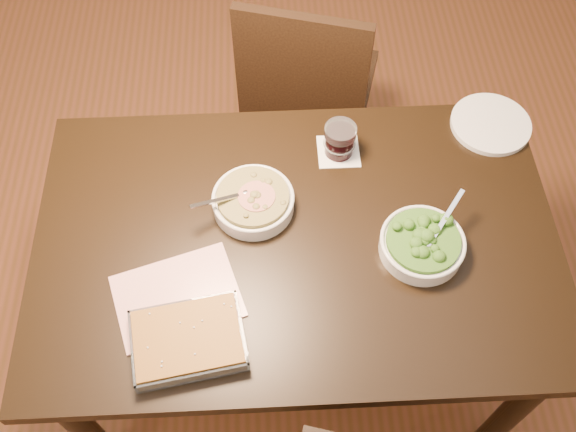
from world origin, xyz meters
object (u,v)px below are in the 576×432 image
at_px(stew_bowl, 253,201).
at_px(dinner_plate, 491,124).
at_px(wine_tumbler, 340,139).
at_px(baking_dish, 188,340).
at_px(chair_far, 307,87).
at_px(table, 296,254).
at_px(broccoli_bowl, 422,244).

bearing_deg(stew_bowl, dinner_plate, 19.95).
bearing_deg(dinner_plate, wine_tumbler, -170.57).
bearing_deg(baking_dish, chair_far, 61.91).
xyz_separation_m(stew_bowl, wine_tumbler, (0.25, 0.18, 0.03)).
xyz_separation_m(table, dinner_plate, (0.60, 0.36, 0.10)).
relative_size(wine_tumbler, dinner_plate, 0.42).
height_order(stew_bowl, broccoli_bowl, same).
xyz_separation_m(baking_dish, dinner_plate, (0.88, 0.65, -0.02)).
xyz_separation_m(dinner_plate, chair_far, (-0.52, 0.40, -0.23)).
relative_size(broccoli_bowl, baking_dish, 0.77).
distance_m(baking_dish, wine_tumbler, 0.71).
distance_m(table, chair_far, 0.78).
relative_size(dinner_plate, chair_far, 0.25).
bearing_deg(chair_far, stew_bowl, 89.46).
relative_size(broccoli_bowl, chair_far, 0.24).
distance_m(wine_tumbler, dinner_plate, 0.47).
bearing_deg(wine_tumbler, baking_dish, -125.88).
relative_size(table, broccoli_bowl, 6.16).
relative_size(table, dinner_plate, 5.89).
xyz_separation_m(table, baking_dish, (-0.28, -0.29, 0.12)).
bearing_deg(baking_dish, dinner_plate, 27.24).
relative_size(baking_dish, wine_tumbler, 2.92).
xyz_separation_m(table, wine_tumbler, (0.14, 0.28, 0.15)).
bearing_deg(baking_dish, broccoli_bowl, 12.01).
bearing_deg(chair_far, table, 99.71).
bearing_deg(dinner_plate, chair_far, 142.04).
bearing_deg(wine_tumbler, broccoli_bowl, -61.33).
distance_m(table, wine_tumbler, 0.35).
bearing_deg(broccoli_bowl, dinner_plate, 56.21).
xyz_separation_m(broccoli_bowl, baking_dish, (-0.60, -0.23, -0.01)).
distance_m(baking_dish, dinner_plate, 1.09).
bearing_deg(chair_far, broccoli_bowl, 122.24).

